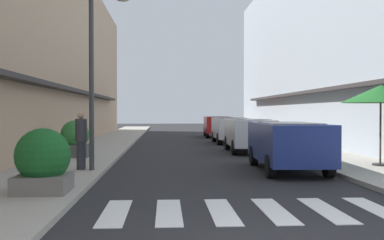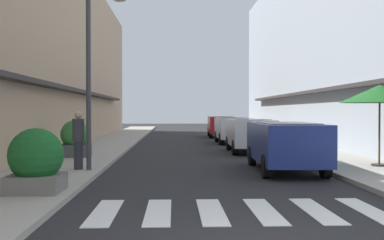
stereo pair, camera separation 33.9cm
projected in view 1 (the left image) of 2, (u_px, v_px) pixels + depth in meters
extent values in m
plane|color=#232326|center=(196.00, 148.00, 22.40)|extent=(94.57, 94.57, 0.00)
cube|color=#9E998E|center=(100.00, 147.00, 22.13)|extent=(2.85, 60.18, 0.12)
cube|color=#9E998E|center=(289.00, 147.00, 22.67)|extent=(2.85, 60.18, 0.12)
cube|color=tan|center=(24.00, 49.00, 22.97)|extent=(5.00, 40.69, 9.90)
cube|color=#332D2D|center=(80.00, 92.00, 23.16)|extent=(0.50, 28.48, 0.16)
cube|color=#939EA8|center=(357.00, 37.00, 23.95)|extent=(5.00, 40.69, 11.46)
cube|color=#332D2D|center=(306.00, 93.00, 23.84)|extent=(0.50, 28.48, 0.16)
cube|color=silver|center=(115.00, 213.00, 8.07)|extent=(0.45, 2.20, 0.01)
cube|color=silver|center=(169.00, 212.00, 8.12)|extent=(0.45, 2.20, 0.01)
cube|color=silver|center=(222.00, 211.00, 8.18)|extent=(0.45, 2.20, 0.01)
cube|color=silver|center=(274.00, 211.00, 8.23)|extent=(0.45, 2.20, 0.01)
cube|color=silver|center=(326.00, 210.00, 8.29)|extent=(0.45, 2.20, 0.01)
cube|color=silver|center=(377.00, 209.00, 8.34)|extent=(0.45, 2.20, 0.01)
cube|color=navy|center=(287.00, 142.00, 13.79)|extent=(1.92, 4.52, 1.13)
cube|color=black|center=(289.00, 132.00, 13.56)|extent=(1.57, 2.55, 0.56)
cylinder|color=black|center=(254.00, 156.00, 15.25)|extent=(0.24, 0.65, 0.64)
cylinder|color=black|center=(301.00, 156.00, 15.28)|extent=(0.24, 0.65, 0.64)
cylinder|color=black|center=(270.00, 166.00, 12.31)|extent=(0.24, 0.65, 0.64)
cylinder|color=black|center=(329.00, 166.00, 12.34)|extent=(0.24, 0.65, 0.64)
cube|color=silver|center=(249.00, 132.00, 20.16)|extent=(1.84, 4.06, 1.13)
cube|color=black|center=(250.00, 126.00, 19.96)|extent=(1.52, 2.28, 0.56)
cylinder|color=black|center=(227.00, 143.00, 21.47)|extent=(0.23, 0.64, 0.64)
cylinder|color=black|center=(261.00, 143.00, 21.53)|extent=(0.23, 0.64, 0.64)
cylinder|color=black|center=(235.00, 147.00, 18.82)|extent=(0.23, 0.64, 0.64)
cylinder|color=black|center=(273.00, 147.00, 18.88)|extent=(0.23, 0.64, 0.64)
cube|color=silver|center=(230.00, 128.00, 25.91)|extent=(1.76, 3.92, 1.13)
cube|color=black|center=(231.00, 123.00, 25.71)|extent=(1.47, 2.20, 0.56)
cylinder|color=black|center=(214.00, 137.00, 27.17)|extent=(0.22, 0.64, 0.64)
cylinder|color=black|center=(240.00, 136.00, 27.26)|extent=(0.22, 0.64, 0.64)
cylinder|color=black|center=(219.00, 139.00, 24.59)|extent=(0.22, 0.64, 0.64)
cylinder|color=black|center=(248.00, 139.00, 24.68)|extent=(0.22, 0.64, 0.64)
cube|color=maroon|center=(217.00, 125.00, 32.39)|extent=(1.91, 4.40, 1.13)
cube|color=black|center=(218.00, 120.00, 32.17)|extent=(1.56, 2.48, 0.56)
cylinder|color=black|center=(205.00, 132.00, 33.81)|extent=(0.24, 0.65, 0.64)
cylinder|color=black|center=(227.00, 132.00, 33.85)|extent=(0.24, 0.65, 0.64)
cylinder|color=black|center=(207.00, 134.00, 30.95)|extent=(0.24, 0.65, 0.64)
cylinder|color=black|center=(231.00, 133.00, 30.98)|extent=(0.24, 0.65, 0.64)
cylinder|color=#38383D|center=(91.00, 80.00, 13.03)|extent=(0.14, 0.14, 5.18)
cylinder|color=#262626|center=(380.00, 164.00, 14.20)|extent=(0.48, 0.48, 0.06)
cylinder|color=#4C3823|center=(380.00, 130.00, 14.18)|extent=(0.06, 0.06, 2.23)
cone|color=#19511E|center=(381.00, 94.00, 14.16)|extent=(2.40, 2.40, 0.55)
cube|color=slate|center=(43.00, 183.00, 9.47)|extent=(1.08, 1.08, 0.36)
sphere|color=#195623|center=(43.00, 156.00, 9.46)|extent=(1.14, 1.14, 1.14)
cube|color=#4C4C4C|center=(75.00, 151.00, 16.99)|extent=(1.07, 1.07, 0.46)
sphere|color=#2D7533|center=(75.00, 134.00, 16.98)|extent=(1.06, 1.06, 1.06)
cylinder|color=#282B33|center=(81.00, 155.00, 13.20)|extent=(0.26, 0.26, 0.82)
cylinder|color=#333338|center=(81.00, 130.00, 13.19)|extent=(0.34, 0.34, 0.65)
sphere|color=tan|center=(81.00, 115.00, 13.18)|extent=(0.22, 0.22, 0.22)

